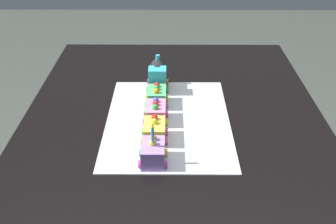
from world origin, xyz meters
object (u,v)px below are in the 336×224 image
object	(u,v)px
cake_car_flatbed_lemon	(154,131)
birthday_candle	(153,133)
cake_car_tanker_mint_green	(157,97)
cake_locomotive	(158,77)
cake_car_caboose_lavender	(153,153)
cake_car_gondola_bubblegum	(156,113)
dining_table	(173,143)

from	to	relation	value
cake_car_flatbed_lemon	birthday_candle	distance (m)	0.15
cake_car_tanker_mint_green	cake_car_flatbed_lemon	distance (m)	0.24
cake_locomotive	cake_car_caboose_lavender	world-z (taller)	cake_locomotive
cake_car_caboose_lavender	cake_car_gondola_bubblegum	bearing A→B (deg)	180.00
birthday_candle	cake_car_tanker_mint_green	bearing A→B (deg)	-180.00
cake_car_gondola_bubblegum	cake_car_tanker_mint_green	bearing A→B (deg)	180.00
cake_locomotive	birthday_candle	xyz separation A→B (m)	(0.49, -0.00, 0.05)
cake_car_gondola_bubblegum	birthday_candle	bearing A→B (deg)	0.00
cake_car_flatbed_lemon	birthday_candle	world-z (taller)	birthday_candle
cake_car_gondola_bubblegum	cake_car_flatbed_lemon	bearing A→B (deg)	0.00
dining_table	birthday_candle	bearing A→B (deg)	-11.42
birthday_candle	cake_car_caboose_lavender	bearing A→B (deg)	-180.00
cake_car_gondola_bubblegum	cake_car_caboose_lavender	world-z (taller)	same
cake_locomotive	cake_car_tanker_mint_green	xyz separation A→B (m)	(0.13, -0.00, -0.02)
cake_car_gondola_bubblegum	cake_car_caboose_lavender	xyz separation A→B (m)	(0.24, 0.00, -0.00)
cake_car_gondola_bubblegum	cake_car_caboose_lavender	distance (m)	0.24
dining_table	cake_car_flatbed_lemon	bearing A→B (deg)	-19.94
cake_car_gondola_bubblegum	birthday_candle	xyz separation A→B (m)	(0.25, 0.00, 0.07)
cake_car_gondola_bubblegum	cake_car_flatbed_lemon	xyz separation A→B (m)	(0.12, 0.00, -0.00)
cake_car_tanker_mint_green	cake_car_gondola_bubblegum	xyz separation A→B (m)	(0.12, 0.00, 0.00)
cake_car_tanker_mint_green	birthday_candle	world-z (taller)	birthday_candle
cake_locomotive	birthday_candle	bearing A→B (deg)	-0.00
cake_locomotive	cake_car_caboose_lavender	size ratio (longest dim) A/B	1.40
cake_car_flatbed_lemon	cake_car_caboose_lavender	size ratio (longest dim) A/B	1.00
cake_locomotive	cake_car_gondola_bubblegum	size ratio (longest dim) A/B	1.40
dining_table	cake_car_tanker_mint_green	distance (m)	0.17
cake_locomotive	cake_car_tanker_mint_green	world-z (taller)	cake_locomotive
cake_car_flatbed_lemon	birthday_candle	xyz separation A→B (m)	(0.13, 0.00, 0.07)
cake_car_gondola_bubblegum	cake_car_flatbed_lemon	size ratio (longest dim) A/B	1.00
dining_table	cake_car_flatbed_lemon	size ratio (longest dim) A/B	14.00
dining_table	cake_car_gondola_bubblegum	size ratio (longest dim) A/B	14.00
cake_car_tanker_mint_green	cake_car_flatbed_lemon	xyz separation A→B (m)	(0.24, 0.00, -0.00)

